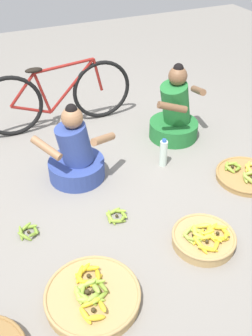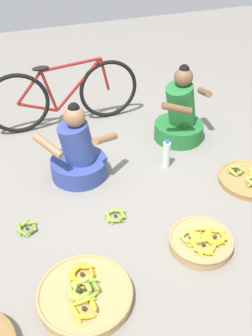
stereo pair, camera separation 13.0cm
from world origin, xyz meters
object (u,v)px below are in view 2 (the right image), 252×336
water_bottle (166,154)px  banana_basket_back_right (85,294)px  banana_basket_near_vendor (250,179)px  loose_bananas_mid_right (115,215)px  loose_bananas_mid_left (27,228)px  bicycle_leaning (64,95)px  banana_basket_front_left (201,241)px  vendor_woman_front (78,154)px  vendor_woman_behind (180,116)px

water_bottle → banana_basket_back_right: bearing=-134.8°
banana_basket_near_vendor → loose_bananas_mid_right: 1.31m
banana_basket_back_right → loose_bananas_mid_left: size_ratio=3.38×
bicycle_leaning → banana_basket_front_left: bearing=-77.5°
banana_basket_back_right → vendor_woman_front: bearing=75.9°
banana_basket_back_right → banana_basket_near_vendor: size_ratio=1.13×
banana_basket_near_vendor → loose_bananas_mid_left: size_ratio=3.00×
vendor_woman_front → loose_bananas_mid_right: vendor_woman_front is taller
banana_basket_front_left → loose_bananas_mid_left: (-1.20, 0.65, -0.03)m
vendor_woman_behind → water_bottle: vendor_woman_behind is taller
banana_basket_front_left → water_bottle: (0.21, 1.04, 0.08)m
vendor_woman_front → vendor_woman_behind: bearing=12.2°
vendor_woman_behind → banana_basket_back_right: vendor_woman_behind is taller
vendor_woman_front → banana_basket_back_right: size_ratio=1.18×
bicycle_leaning → water_bottle: 1.37m
loose_bananas_mid_left → water_bottle: (1.41, 0.39, 0.11)m
banana_basket_front_left → banana_basket_near_vendor: (0.82, 0.53, -0.02)m
banana_basket_back_right → loose_bananas_mid_right: (0.45, 0.66, -0.03)m
banana_basket_front_left → water_bottle: water_bottle is taller
water_bottle → bicycle_leaning: bearing=121.1°
banana_basket_front_left → loose_bananas_mid_left: bearing=151.6°
vendor_woman_behind → banana_basket_back_right: 2.20m
vendor_woman_behind → banana_basket_near_vendor: vendor_woman_behind is taller
banana_basket_near_vendor → loose_bananas_mid_left: (-2.02, 0.12, -0.01)m
banana_basket_front_left → bicycle_leaning: bearing=102.5°
vendor_woman_front → banana_basket_front_left: (0.62, -1.20, -0.18)m
banana_basket_near_vendor → vendor_woman_behind: bearing=105.2°
banana_basket_back_right → banana_basket_front_left: bearing=7.7°
vendor_woman_behind → bicycle_leaning: (-1.05, 0.74, 0.09)m
vendor_woman_behind → vendor_woman_front: bearing=-167.8°
banana_basket_front_left → banana_basket_back_right: 0.96m
bicycle_leaning → water_bottle: bearing=-58.9°
banana_basket_near_vendor → loose_bananas_mid_right: size_ratio=2.77×
vendor_woman_front → banana_basket_near_vendor: (1.43, -0.68, -0.20)m
water_bottle → loose_bananas_mid_right: bearing=-144.4°
banana_basket_front_left → water_bottle: size_ratio=1.67×
loose_bananas_mid_right → water_bottle: water_bottle is taller
bicycle_leaning → loose_bananas_mid_right: 1.69m
loose_bananas_mid_right → water_bottle: bearing=35.6°
loose_bananas_mid_left → banana_basket_back_right: bearing=-72.0°
loose_bananas_mid_right → water_bottle: size_ratio=0.69×
banana_basket_near_vendor → banana_basket_front_left: bearing=-147.2°
banana_basket_front_left → loose_bananas_mid_right: size_ratio=2.40×
bicycle_leaning → banana_basket_back_right: (-0.46, -2.32, -0.31)m
banana_basket_back_right → loose_bananas_mid_left: 0.82m
bicycle_leaning → banana_basket_back_right: size_ratio=2.66×
bicycle_leaning → banana_basket_front_left: 2.27m
loose_bananas_mid_left → banana_basket_near_vendor: bearing=-3.5°
bicycle_leaning → water_bottle: (0.70, -1.16, -0.22)m
banana_basket_back_right → loose_bananas_mid_left: (-0.25, 0.78, -0.02)m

